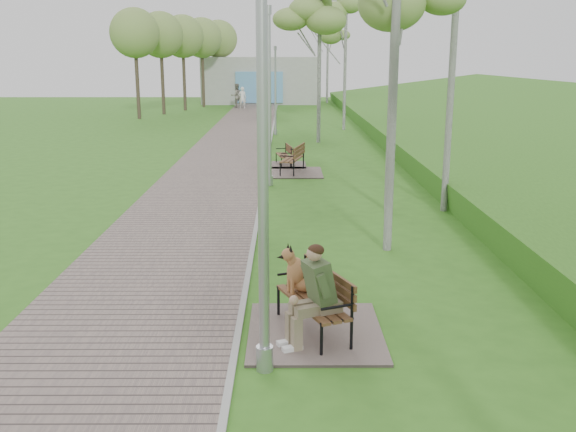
# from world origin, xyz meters

# --- Properties ---
(ground) EXTENTS (120.00, 120.00, 0.00)m
(ground) POSITION_xyz_m (0.00, 0.00, 0.00)
(ground) COLOR #356A1E
(ground) RESTS_ON ground
(walkway) EXTENTS (3.50, 67.00, 0.04)m
(walkway) POSITION_xyz_m (-1.75, 21.50, 0.02)
(walkway) COLOR #6C5C57
(walkway) RESTS_ON ground
(kerb) EXTENTS (0.10, 67.00, 0.05)m
(kerb) POSITION_xyz_m (0.00, 21.50, 0.03)
(kerb) COLOR #999993
(kerb) RESTS_ON ground
(embankment) EXTENTS (14.00, 70.00, 1.60)m
(embankment) POSITION_xyz_m (12.00, 20.00, 0.00)
(embankment) COLOR #438526
(embankment) RESTS_ON ground
(building_north) EXTENTS (10.00, 5.20, 4.00)m
(building_north) POSITION_xyz_m (-1.50, 50.97, 1.99)
(building_north) COLOR #9E9E99
(building_north) RESTS_ON ground
(bench_main) EXTENTS (1.97, 2.19, 1.72)m
(bench_main) POSITION_xyz_m (1.04, 1.80, 0.49)
(bench_main) COLOR #6C5C57
(bench_main) RESTS_ON ground
(bench_second) EXTENTS (2.03, 2.26, 1.25)m
(bench_second) POSITION_xyz_m (0.95, 15.35, 0.23)
(bench_second) COLOR #6C5C57
(bench_second) RESTS_ON ground
(bench_third) EXTENTS (1.59, 1.77, 0.98)m
(bench_third) POSITION_xyz_m (0.64, 16.95, 0.18)
(bench_third) COLOR #6C5C57
(bench_third) RESTS_ON ground
(lamp_post_near) EXTENTS (0.22, 0.22, 5.79)m
(lamp_post_near) POSITION_xyz_m (0.43, 0.70, 2.70)
(lamp_post_near) COLOR #A0A3A8
(lamp_post_near) RESTS_ON ground
(lamp_post_second) EXTENTS (0.21, 0.21, 5.48)m
(lamp_post_second) POSITION_xyz_m (0.20, 13.11, 2.56)
(lamp_post_second) COLOR #A0A3A8
(lamp_post_second) RESTS_ON ground
(lamp_post_third) EXTENTS (0.18, 0.18, 4.54)m
(lamp_post_third) POSITION_xyz_m (0.19, 26.88, 2.12)
(lamp_post_third) COLOR #A0A3A8
(lamp_post_third) RESTS_ON ground
(pedestrian_near) EXTENTS (0.66, 0.47, 1.72)m
(pedestrian_near) POSITION_xyz_m (-2.69, 44.39, 0.86)
(pedestrian_near) COLOR white
(pedestrian_near) RESTS_ON ground
(pedestrian_far) EXTENTS (1.15, 1.04, 1.94)m
(pedestrian_far) POSITION_xyz_m (-3.20, 45.14, 0.97)
(pedestrian_far) COLOR gray
(pedestrian_far) RESTS_ON ground
(birch_mid_c) EXTENTS (2.74, 2.74, 7.76)m
(birch_mid_c) POSITION_xyz_m (2.29, 23.79, 6.10)
(birch_mid_c) COLOR silver
(birch_mid_c) RESTS_ON ground
(birch_far_b) EXTENTS (2.37, 2.37, 7.28)m
(birch_far_b) POSITION_xyz_m (4.00, 29.30, 5.71)
(birch_far_b) COLOR silver
(birch_far_b) RESTS_ON ground
(birch_distant_b) EXTENTS (2.68, 2.68, 9.08)m
(birch_distant_b) POSITION_xyz_m (4.43, 50.99, 7.13)
(birch_distant_b) COLOR silver
(birch_distant_b) RESTS_ON ground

